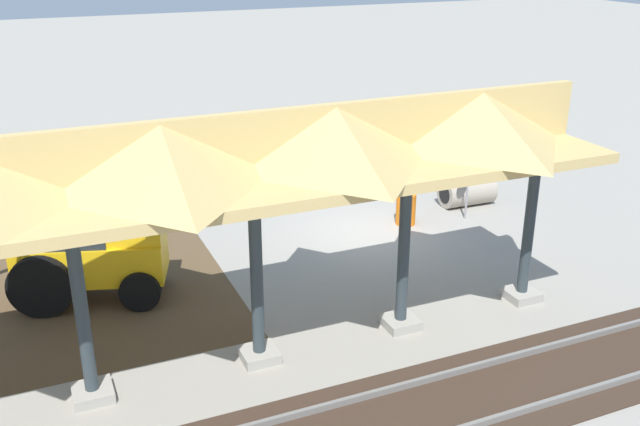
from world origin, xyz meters
name	(u,v)px	position (x,y,z in m)	size (l,w,h in m)	color
ground_plane	(367,231)	(0.00, 0.00, 0.00)	(120.00, 120.00, 0.00)	gray
dirt_work_zone	(13,306)	(9.17, 0.71, 0.00)	(9.54, 7.00, 0.01)	brown
platform_canopy	(63,176)	(7.94, 4.88, 4.16)	(19.93, 3.20, 4.90)	#9E998E
rail_tracks	(551,375)	(0.00, 7.59, 0.03)	(60.00, 2.58, 0.15)	slate
stop_sign	(469,169)	(-3.03, 0.28, 1.52)	(0.66, 0.43, 2.12)	gray
backhoe	(84,247)	(7.54, 0.98, 1.27)	(5.27, 2.69, 2.82)	#EAB214
concrete_pipe	(467,191)	(-3.70, -0.65, 0.45)	(1.62, 0.94, 0.90)	#9E9384
traffic_barrel	(406,209)	(-1.24, -0.06, 0.45)	(0.56, 0.56, 0.90)	orange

